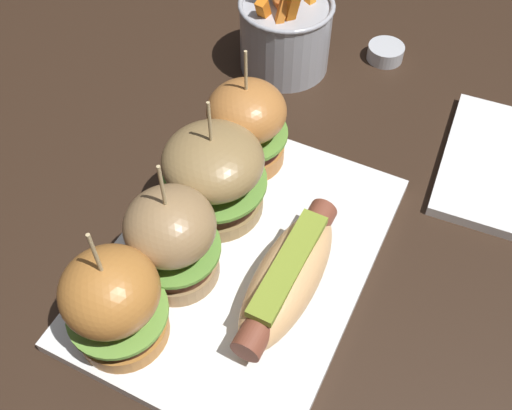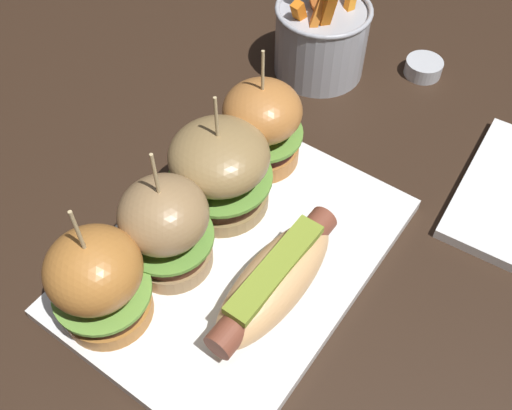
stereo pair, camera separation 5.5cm
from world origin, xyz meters
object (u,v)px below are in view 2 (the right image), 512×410
hot_dog (275,280)px  slider_far_right (262,125)px  slider_far_left (98,281)px  slider_center_right (220,169)px  fries_bucket (321,38)px  sauce_ramekin (424,67)px  platter_main (237,256)px  slider_center_left (166,228)px

hot_dog → slider_far_right: 0.17m
slider_far_left → slider_center_right: slider_far_left is taller
fries_bucket → sauce_ramekin: fries_bucket is taller
slider_center_right → fries_bucket: size_ratio=0.99×
fries_bucket → platter_main: bearing=-163.1°
slider_center_right → slider_far_right: size_ratio=0.99×
slider_far_left → slider_center_left: bearing=-7.5°
slider_center_right → sauce_ramekin: size_ratio=2.97×
slider_far_left → sauce_ramekin: 0.49m
platter_main → sauce_ramekin: (0.37, -0.02, 0.00)m
hot_dog → slider_center_left: 0.11m
slider_far_left → slider_center_right: bearing=-1.6°
slider_far_left → fries_bucket: 0.42m
slider_far_right → fries_bucket: size_ratio=1.01×
platter_main → fries_bucket: (0.30, 0.09, 0.04)m
slider_center_left → slider_far_right: slider_center_left is taller
slider_center_left → slider_far_right: (0.16, 0.01, -0.00)m
slider_far_left → slider_center_left: (0.07, -0.01, 0.00)m
fries_bucket → sauce_ramekin: size_ratio=2.99×
slider_center_right → sauce_ramekin: (0.33, -0.07, -0.05)m
hot_dog → slider_far_left: slider_far_left is taller
fries_bucket → sauce_ramekin: bearing=-58.3°
hot_dog → slider_center_right: 0.12m
hot_dog → slider_far_right: (0.13, 0.11, 0.02)m
platter_main → fries_bucket: 0.31m
slider_center_left → fries_bucket: size_ratio=1.04×
platter_main → sauce_ramekin: 0.37m
slider_far_left → slider_far_right: 0.23m
platter_main → slider_center_left: size_ratio=2.21×
slider_far_left → slider_far_right: (0.23, -0.00, -0.00)m
sauce_ramekin → hot_dog: bearing=-175.3°
slider_center_right → slider_center_left: bearing=-176.4°
slider_far_left → sauce_ramekin: size_ratio=3.11×
platter_main → fries_bucket: size_ratio=2.31×
slider_far_right → fries_bucket: bearing=11.8°
slider_far_right → fries_bucket: (0.18, 0.04, -0.01)m
platter_main → fries_bucket: fries_bucket is taller
slider_center_left → slider_center_right: 0.09m
hot_dog → slider_center_right: slider_center_right is taller
sauce_ramekin → fries_bucket: bearing=121.7°
slider_center_left → slider_center_right: slider_center_left is taller
hot_dog → slider_far_left: bearing=132.0°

